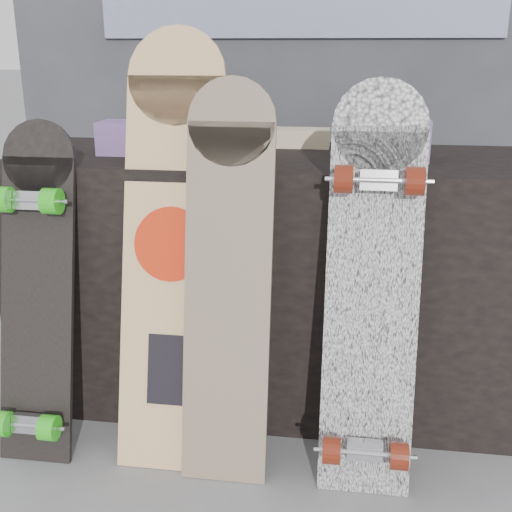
% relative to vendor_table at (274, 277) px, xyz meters
% --- Properties ---
extents(ground, '(60.00, 60.00, 0.00)m').
position_rel_vendor_table_xyz_m(ground, '(0.00, -0.50, -0.40)').
color(ground, slate).
rests_on(ground, ground).
extents(vendor_table, '(1.60, 0.60, 0.80)m').
position_rel_vendor_table_xyz_m(vendor_table, '(0.00, 0.00, 0.00)').
color(vendor_table, black).
rests_on(vendor_table, ground).
extents(booth, '(2.40, 0.22, 2.20)m').
position_rel_vendor_table_xyz_m(booth, '(0.00, 0.85, 0.70)').
color(booth, '#343439').
rests_on(booth, ground).
extents(merch_box_purple, '(0.18, 0.12, 0.10)m').
position_rel_vendor_table_xyz_m(merch_box_purple, '(-0.45, -0.04, 0.45)').
color(merch_box_purple, '#5B3975').
rests_on(merch_box_purple, vendor_table).
extents(merch_box_small, '(0.14, 0.14, 0.12)m').
position_rel_vendor_table_xyz_m(merch_box_small, '(0.38, -0.03, 0.46)').
color(merch_box_small, '#5B3975').
rests_on(merch_box_small, vendor_table).
extents(merch_box_flat, '(0.22, 0.10, 0.06)m').
position_rel_vendor_table_xyz_m(merch_box_flat, '(0.05, 0.18, 0.43)').
color(merch_box_flat, '#D1B78C').
rests_on(merch_box_flat, vendor_table).
extents(longboard_geisha, '(0.27, 0.33, 1.18)m').
position_rel_vendor_table_xyz_m(longboard_geisha, '(-0.24, -0.33, 0.22)').
color(longboard_geisha, beige).
rests_on(longboard_geisha, ground).
extents(longboard_celtic, '(0.23, 0.23, 1.05)m').
position_rel_vendor_table_xyz_m(longboard_celtic, '(-0.07, -0.41, 0.16)').
color(longboard_celtic, '#CCB08B').
rests_on(longboard_celtic, ground).
extents(longboard_cascadia, '(0.24, 0.29, 1.05)m').
position_rel_vendor_table_xyz_m(longboard_cascadia, '(0.30, -0.42, 0.14)').
color(longboard_cascadia, white).
rests_on(longboard_cascadia, ground).
extents(skateboard_dark, '(0.21, 0.31, 0.93)m').
position_rel_vendor_table_xyz_m(skateboard_dark, '(-0.62, -0.41, 0.08)').
color(skateboard_dark, black).
rests_on(skateboard_dark, ground).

